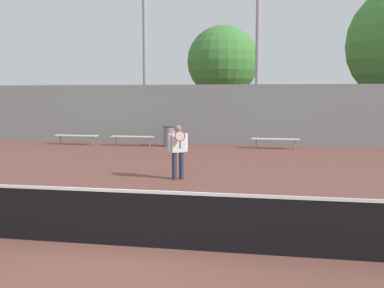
# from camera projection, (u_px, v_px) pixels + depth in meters

# --- Properties ---
(ground_plane) EXTENTS (100.00, 100.00, 0.00)m
(ground_plane) POSITION_uv_depth(u_px,v_px,m) (126.00, 246.00, 7.41)
(ground_plane) COLOR brown
(tennis_net) EXTENTS (11.85, 0.09, 0.95)m
(tennis_net) POSITION_uv_depth(u_px,v_px,m) (126.00, 217.00, 7.36)
(tennis_net) COLOR black
(tennis_net) RESTS_ON ground_plane
(tennis_player) EXTENTS (0.54, 0.51, 1.61)m
(tennis_player) POSITION_uv_depth(u_px,v_px,m) (178.00, 148.00, 13.20)
(tennis_player) COLOR #282D47
(tennis_player) RESTS_ON ground_plane
(bench_courtside_near) EXTENTS (2.16, 0.40, 0.48)m
(bench_courtside_near) POSITION_uv_depth(u_px,v_px,m) (132.00, 137.00, 22.02)
(bench_courtside_near) COLOR white
(bench_courtside_near) RESTS_ON ground_plane
(bench_adjacent_court) EXTENTS (2.20, 0.40, 0.48)m
(bench_adjacent_court) POSITION_uv_depth(u_px,v_px,m) (275.00, 139.00, 20.78)
(bench_adjacent_court) COLOR white
(bench_adjacent_court) RESTS_ON ground_plane
(bench_by_gate) EXTENTS (2.18, 0.40, 0.48)m
(bench_by_gate) POSITION_uv_depth(u_px,v_px,m) (76.00, 136.00, 22.55)
(bench_by_gate) COLOR white
(bench_by_gate) RESTS_ON ground_plane
(light_pole_near_left) EXTENTS (0.90, 0.60, 10.22)m
(light_pole_near_left) POSITION_uv_depth(u_px,v_px,m) (145.00, 26.00, 23.24)
(light_pole_near_left) COLOR #939399
(light_pole_near_left) RESTS_ON ground_plane
(light_pole_far_right) EXTENTS (0.90, 0.60, 8.63)m
(light_pole_far_right) POSITION_uv_depth(u_px,v_px,m) (258.00, 38.00, 21.94)
(light_pole_far_right) COLOR #939399
(light_pole_far_right) RESTS_ON ground_plane
(trash_bin) EXTENTS (0.61, 0.61, 0.97)m
(trash_bin) POSITION_uv_depth(u_px,v_px,m) (169.00, 136.00, 21.80)
(trash_bin) COLOR gray
(trash_bin) RESTS_ON ground_plane
(back_fence) EXTENTS (26.19, 0.06, 3.01)m
(back_fence) POSITION_uv_depth(u_px,v_px,m) (226.00, 115.00, 22.47)
(back_fence) COLOR gray
(back_fence) RESTS_ON ground_plane
(tree_green_tall) EXTENTS (4.45, 4.45, 6.80)m
(tree_green_tall) POSITION_uv_depth(u_px,v_px,m) (223.00, 62.00, 28.01)
(tree_green_tall) COLOR brown
(tree_green_tall) RESTS_ON ground_plane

